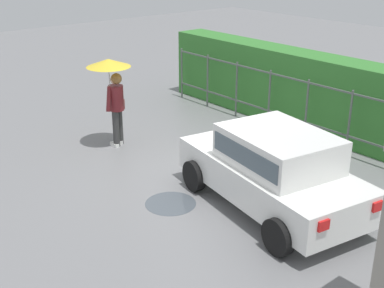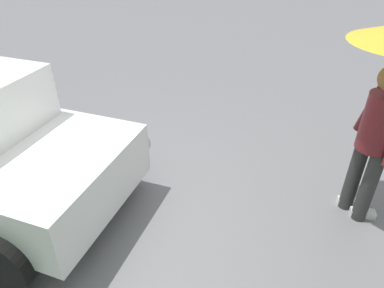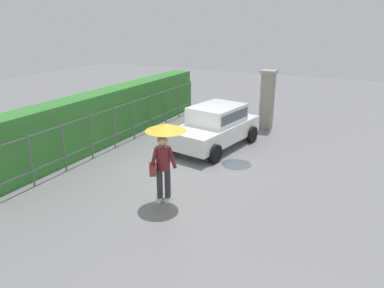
{
  "view_description": "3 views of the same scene",
  "coord_description": "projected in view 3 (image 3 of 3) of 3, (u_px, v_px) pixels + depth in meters",
  "views": [
    {
      "loc": [
        7.19,
        -6.32,
        4.49
      ],
      "look_at": [
        -0.01,
        -0.32,
        0.73
      ],
      "focal_mm": 47.78,
      "sensor_mm": 36.0,
      "label": 1
    },
    {
      "loc": [
        -1.24,
        2.69,
        2.8
      ],
      "look_at": [
        -0.69,
        -0.32,
        0.82
      ],
      "focal_mm": 32.96,
      "sensor_mm": 36.0,
      "label": 2
    },
    {
      "loc": [
        -9.52,
        -4.89,
        4.41
      ],
      "look_at": [
        -0.17,
        -0.13,
        0.73
      ],
      "focal_mm": 34.0,
      "sensor_mm": 36.0,
      "label": 3
    }
  ],
  "objects": [
    {
      "name": "ground_plane",
      "position": [
        191.0,
        164.0,
        11.56
      ],
      "size": [
        40.0,
        40.0,
        0.0
      ],
      "primitive_type": "plane",
      "color": "slate"
    },
    {
      "name": "car",
      "position": [
        216.0,
        125.0,
        12.86
      ],
      "size": [
        3.93,
        2.34,
        1.48
      ],
      "rotation": [
        0.0,
        0.0,
        2.98
      ],
      "color": "white",
      "rests_on": "ground"
    },
    {
      "name": "pedestrian",
      "position": [
        164.0,
        145.0,
        8.71
      ],
      "size": [
        0.99,
        0.99,
        2.06
      ],
      "rotation": [
        0.0,
        0.0,
        -2.56
      ],
      "color": "#333333",
      "rests_on": "ground"
    },
    {
      "name": "gate_pillar",
      "position": [
        267.0,
        99.0,
        14.77
      ],
      "size": [
        0.6,
        0.6,
        2.42
      ],
      "color": "gray",
      "rests_on": "ground"
    },
    {
      "name": "fence_section",
      "position": [
        124.0,
        121.0,
        13.2
      ],
      "size": [
        10.62,
        0.05,
        1.5
      ],
      "color": "#59605B",
      "rests_on": "ground"
    },
    {
      "name": "hedge_row",
      "position": [
        108.0,
        116.0,
        13.48
      ],
      "size": [
        11.57,
        0.9,
        1.9
      ],
      "primitive_type": "cube",
      "color": "#387F33",
      "rests_on": "ground"
    },
    {
      "name": "puddle_near",
      "position": [
        237.0,
        164.0,
        11.49
      ],
      "size": [
        0.94,
        0.94,
        0.0
      ],
      "primitive_type": "cylinder",
      "color": "#4C545B",
      "rests_on": "ground"
    }
  ]
}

